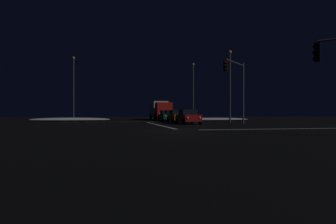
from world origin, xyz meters
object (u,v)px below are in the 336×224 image
at_px(sedan_orange, 177,116).
at_px(streetlamp_right_far, 193,87).
at_px(streetlamp_right_near, 230,81).
at_px(sedan_green, 167,116).
at_px(traffic_signal_ne, 236,80).
at_px(box_truck, 160,110).
at_px(streetlamp_left_far, 74,84).
at_px(sedan_red, 188,117).

relative_size(sedan_orange, streetlamp_right_far, 0.44).
relative_size(sedan_orange, streetlamp_right_near, 0.48).
height_order(sedan_orange, sedan_green, same).
height_order(sedan_orange, traffic_signal_ne, traffic_signal_ne).
xyz_separation_m(box_truck, traffic_signal_ne, (4.15, -20.86, 2.90)).
bearing_deg(sedan_orange, streetlamp_left_far, 134.89).
height_order(box_truck, streetlamp_right_far, streetlamp_right_far).
bearing_deg(sedan_orange, streetlamp_right_far, 65.81).
bearing_deg(sedan_red, streetlamp_left_far, 124.75).
distance_m(box_truck, streetlamp_right_near, 15.94).
relative_size(streetlamp_left_far, streetlamp_right_far, 1.04).
bearing_deg(traffic_signal_ne, box_truck, 101.26).
xyz_separation_m(sedan_orange, streetlamp_right_far, (6.27, 13.96, 4.84)).
height_order(streetlamp_left_far, streetlamp_right_near, streetlamp_left_far).
distance_m(traffic_signal_ne, streetlamp_right_far, 22.77).
xyz_separation_m(sedan_orange, traffic_signal_ne, (4.13, -8.68, 3.81)).
bearing_deg(streetlamp_left_far, sedan_red, -55.25).
distance_m(sedan_green, streetlamp_left_far, 16.89).
xyz_separation_m(sedan_red, traffic_signal_ne, (4.34, -2.89, 3.81)).
relative_size(sedan_green, streetlamp_left_far, 0.42).
bearing_deg(box_truck, sedan_green, -91.76).
distance_m(sedan_orange, sedan_green, 5.43).
xyz_separation_m(streetlamp_left_far, streetlamp_right_near, (20.18, -16.00, -0.64)).
xyz_separation_m(box_truck, streetlamp_right_far, (6.30, 1.78, 3.93)).
relative_size(box_truck, streetlamp_right_far, 0.84).
bearing_deg(streetlamp_right_near, sedan_green, 131.06).
relative_size(sedan_red, sedan_green, 1.00).
distance_m(sedan_orange, streetlamp_left_far, 20.34).
bearing_deg(sedan_green, streetlamp_right_far, 52.68).
distance_m(sedan_green, traffic_signal_ne, 15.25).
xyz_separation_m(traffic_signal_ne, streetlamp_right_far, (2.14, 22.64, 1.03)).
relative_size(sedan_orange, sedan_green, 1.00).
bearing_deg(box_truck, sedan_red, -90.58).
bearing_deg(box_truck, streetlamp_left_far, 172.69).
relative_size(sedan_green, box_truck, 0.52).
distance_m(sedan_orange, streetlamp_right_far, 16.05).
height_order(sedan_green, traffic_signal_ne, traffic_signal_ne).
relative_size(sedan_green, streetlamp_right_far, 0.44).
relative_size(sedan_green, streetlamp_right_near, 0.48).
bearing_deg(sedan_green, traffic_signal_ne, -72.82).
relative_size(sedan_red, sedan_orange, 1.00).
bearing_deg(streetlamp_left_far, sedan_orange, -45.11).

